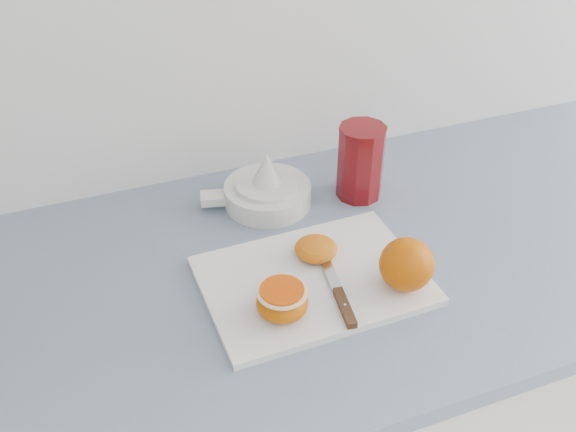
{
  "coord_description": "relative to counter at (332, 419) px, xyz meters",
  "views": [
    {
      "loc": [
        -0.3,
        0.99,
        1.55
      ],
      "look_at": [
        -0.02,
        1.73,
        0.96
      ],
      "focal_mm": 40.0,
      "sensor_mm": 36.0,
      "label": 1
    }
  ],
  "objects": [
    {
      "name": "red_tumbler",
      "position": [
        0.09,
        0.14,
        0.51
      ],
      "size": [
        0.08,
        0.08,
        0.14
      ],
      "color": "maroon",
      "rests_on": "counter"
    },
    {
      "name": "counter",
      "position": [
        0.0,
        0.0,
        0.0
      ],
      "size": [
        2.46,
        0.64,
        0.89
      ],
      "color": "white",
      "rests_on": "ground"
    },
    {
      "name": "cutting_board",
      "position": [
        -0.07,
        -0.05,
        0.45
      ],
      "size": [
        0.33,
        0.24,
        0.01
      ],
      "primitive_type": "cube",
      "rotation": [
        0.0,
        0.0,
        0.02
      ],
      "color": "white",
      "rests_on": "counter"
    },
    {
      "name": "paring_knife",
      "position": [
        -0.06,
        -0.12,
        0.46
      ],
      "size": [
        0.04,
        0.17,
        0.01
      ],
      "color": "#482417",
      "rests_on": "cutting_board"
    },
    {
      "name": "whole_orange",
      "position": [
        0.04,
        -0.12,
        0.5
      ],
      "size": [
        0.08,
        0.08,
        0.08
      ],
      "color": "#CA5605",
      "rests_on": "cutting_board"
    },
    {
      "name": "half_orange",
      "position": [
        -0.14,
        -0.11,
        0.48
      ],
      "size": [
        0.07,
        0.07,
        0.05
      ],
      "color": "#CA5605",
      "rests_on": "cutting_board"
    },
    {
      "name": "citrus_juicer",
      "position": [
        -0.07,
        0.17,
        0.47
      ],
      "size": [
        0.19,
        0.15,
        0.1
      ],
      "color": "white",
      "rests_on": "counter"
    },
    {
      "name": "squeezed_shell",
      "position": [
        -0.05,
        -0.01,
        0.47
      ],
      "size": [
        0.07,
        0.07,
        0.03
      ],
      "color": "#CC5E0D",
      "rests_on": "cutting_board"
    }
  ]
}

